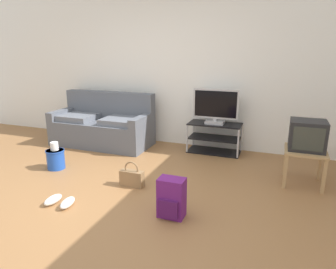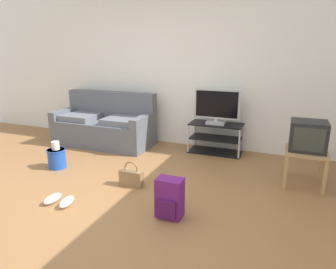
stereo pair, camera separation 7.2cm
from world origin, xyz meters
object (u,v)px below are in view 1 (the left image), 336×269
Objects in this scene: flat_tv at (215,107)px; handbag at (132,178)px; crt_tv at (307,135)px; backpack at (172,198)px; tv_stand at (214,138)px; sneakers_pair at (60,201)px; cleaning_bucket at (56,158)px; couch at (103,126)px; side_table at (305,155)px.

flat_tv reaches higher than handbag.
crt_tv reaches higher than backpack.
tv_stand is 1.84m from handbag.
flat_tv is 2.80m from sneakers_pair.
tv_stand is 2.17× the size of cleaning_bucket.
tv_stand is at bearing 63.23° from sneakers_pair.
crt_tv reaches higher than cleaning_bucket.
backpack is at bearing -43.71° from couch.
backpack is 2.14m from cleaning_bucket.
side_table is 3.03m from sneakers_pair.
side_table is 1.18× the size of backpack.
cleaning_bucket is (-1.32, 0.14, 0.05)m from handbag.
backpack is at bearing 9.81° from sneakers_pair.
crt_tv reaches higher than side_table.
couch is 3.57× the size of side_table.
sneakers_pair is at bearing -126.17° from handbag.
flat_tv is 2.26m from backpack.
side_table is (1.35, -0.85, 0.14)m from tv_stand.
handbag is 0.90m from sneakers_pair.
cleaning_bucket is (-2.01, -1.53, -0.62)m from flat_tv.
couch is 1.97m from handbag.
backpack reaches higher than sneakers_pair.
side_table is at bearing 31.51° from sneakers_pair.
flat_tv is 1.63m from side_table.
crt_tv is 1.95m from backpack.
sneakers_pair is (-2.57, -1.57, -0.34)m from side_table.
cleaning_bucket is (-2.04, 0.65, -0.04)m from backpack.
flat_tv reaches higher than side_table.
backpack is at bearing -35.11° from handbag.
tv_stand reaches higher than handbag.
flat_tv is 2.25× the size of handbag.
couch reaches higher than side_table.
handbag is at bearing -157.37° from side_table.
tv_stand is at bearing 67.81° from handbag.
flat_tv reaches higher than cleaning_bucket.
crt_tv is at bearing -31.79° from tv_stand.
couch reaches higher than cleaning_bucket.
crt_tv is (1.35, -0.81, -0.14)m from flat_tv.
flat_tv is at bearing 111.03° from backpack.
side_table is at bearing -90.00° from crt_tv.
backpack is (-1.32, -1.36, -0.18)m from side_table.
handbag is at bearing -6.26° from cleaning_bucket.
side_table is at bearing 11.87° from cleaning_bucket.
tv_stand is at bearing 7.22° from couch.
cleaning_bucket is at bearing 173.74° from handbag.
sneakers_pair is at bearing -149.92° from backpack.
sneakers_pair is (-1.22, -2.42, -0.21)m from tv_stand.
side_table is 1.24× the size of cleaning_bucket.
tv_stand is 2.62× the size of sneakers_pair.
handbag is (-2.04, -0.87, -0.54)m from crt_tv.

